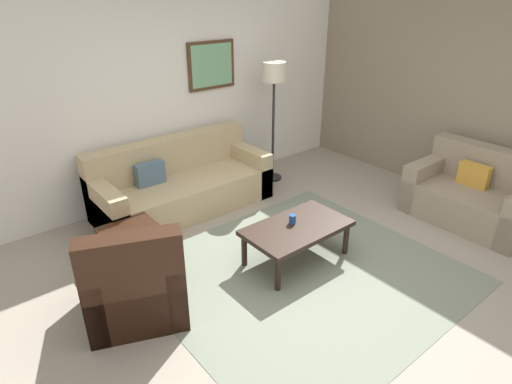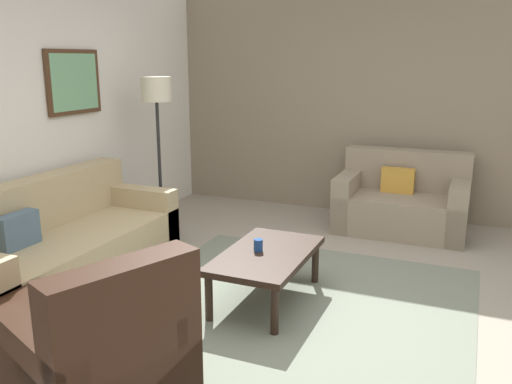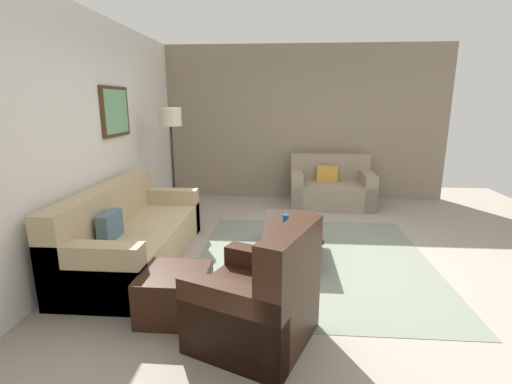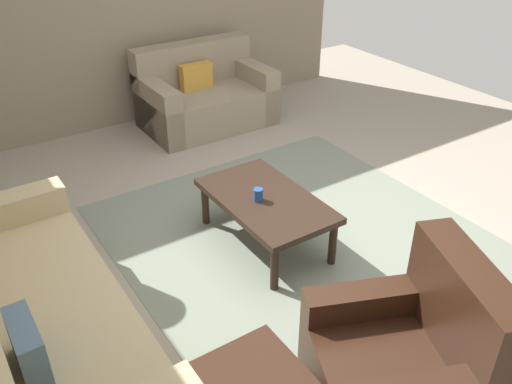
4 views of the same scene
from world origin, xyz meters
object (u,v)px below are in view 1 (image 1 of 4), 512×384
at_px(armchair_leather, 136,287).
at_px(framed_artwork, 212,65).
at_px(couch_main, 180,185).
at_px(cup, 293,219).
at_px(couch_loveseat, 474,196).
at_px(coffee_table, 297,230).
at_px(ottoman, 134,247).
at_px(lamp_standing, 274,84).

xyz_separation_m(armchair_leather, framed_artwork, (2.20, 2.02, 1.36)).
relative_size(couch_main, cup, 23.32).
relative_size(couch_main, couch_loveseat, 1.59).
relative_size(armchair_leather, coffee_table, 0.95).
distance_m(coffee_table, framed_artwork, 2.67).
relative_size(ottoman, coffee_table, 0.51).
bearing_deg(couch_loveseat, lamp_standing, 114.28).
distance_m(couch_main, cup, 1.81).
xyz_separation_m(couch_loveseat, framed_artwork, (-1.80, 2.99, 1.37)).
height_order(couch_main, lamp_standing, lamp_standing).
bearing_deg(coffee_table, framed_artwork, 76.78).
relative_size(couch_main, ottoman, 3.99).
height_order(couch_loveseat, lamp_standing, lamp_standing).
height_order(ottoman, coffee_table, coffee_table).
bearing_deg(armchair_leather, couch_main, 49.78).
distance_m(armchair_leather, ottoman, 0.83).
bearing_deg(couch_loveseat, framed_artwork, 120.95).
bearing_deg(armchair_leather, lamp_standing, 27.69).
height_order(coffee_table, cup, cup).
xyz_separation_m(ottoman, lamp_standing, (2.56, 0.75, 1.21)).
bearing_deg(framed_artwork, couch_loveseat, -59.05).
distance_m(couch_main, coffee_table, 1.87).
bearing_deg(framed_artwork, armchair_leather, -137.53).
bearing_deg(couch_loveseat, ottoman, 154.69).
bearing_deg(couch_loveseat, coffee_table, 162.60).
bearing_deg(coffee_table, ottoman, 143.23).
relative_size(couch_loveseat, cup, 14.66).
bearing_deg(cup, lamp_standing, 54.44).
xyz_separation_m(cup, lamp_standing, (1.21, 1.69, 0.95)).
distance_m(couch_loveseat, framed_artwork, 3.75).
xyz_separation_m(couch_main, cup, (0.32, -1.78, 0.16)).
height_order(armchair_leather, ottoman, armchair_leather).
bearing_deg(cup, couch_loveseat, -18.94).
relative_size(couch_loveseat, framed_artwork, 1.96).
distance_m(armchair_leather, cup, 1.69).
height_order(lamp_standing, framed_artwork, framed_artwork).
bearing_deg(coffee_table, couch_main, 99.85).
distance_m(couch_loveseat, armchair_leather, 4.12).
xyz_separation_m(ottoman, framed_artwork, (1.89, 1.25, 1.47)).
distance_m(ottoman, cup, 1.67).
distance_m(ottoman, coffee_table, 1.70).
height_order(couch_main, cup, couch_main).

